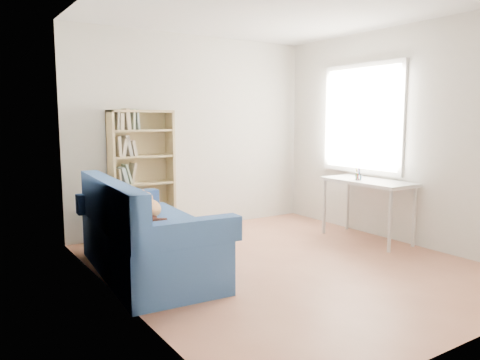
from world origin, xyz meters
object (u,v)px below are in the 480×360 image
object	(u,v)px
sofa	(144,237)
pen_cup	(358,176)
bookshelf	(142,180)
desk	(368,186)

from	to	relation	value
sofa	pen_cup	distance (m)	2.74
bookshelf	desk	world-z (taller)	bookshelf
sofa	desk	world-z (taller)	sofa
desk	sofa	bearing A→B (deg)	173.12
bookshelf	desk	bearing A→B (deg)	-35.40
sofa	bookshelf	distance (m)	1.43
sofa	desk	bearing A→B (deg)	-2.47
sofa	desk	xyz separation A→B (m)	(2.79, -0.34, 0.31)
pen_cup	sofa	bearing A→B (deg)	174.38
bookshelf	pen_cup	distance (m)	2.68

